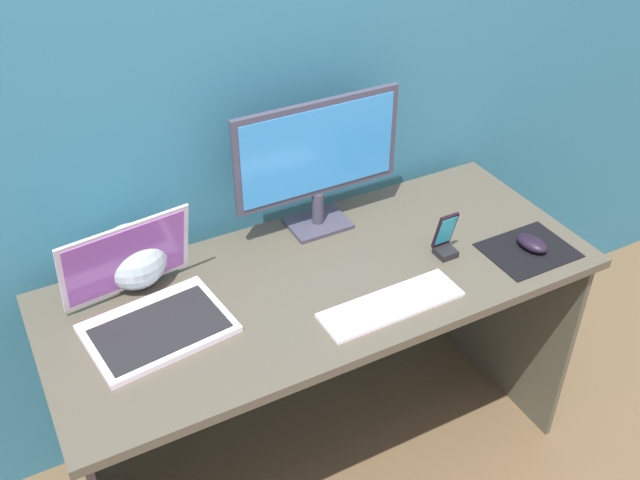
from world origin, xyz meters
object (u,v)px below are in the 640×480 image
(mouse, at_px, (532,243))
(fishbowl, at_px, (133,257))
(laptop, at_px, (147,305))
(phone_in_dock, at_px, (445,240))
(monitor, at_px, (318,158))
(keyboard_external, at_px, (391,305))

(mouse, bearing_deg, fishbowl, 150.19)
(laptop, distance_m, phone_in_dock, 0.84)
(monitor, xyz_separation_m, fishbowl, (-0.56, -0.01, -0.15))
(monitor, bearing_deg, keyboard_external, -90.80)
(monitor, bearing_deg, fishbowl, -179.03)
(monitor, height_order, phone_in_dock, monitor)
(fishbowl, xyz_separation_m, keyboard_external, (0.56, -0.41, -0.08))
(fishbowl, bearing_deg, phone_in_dock, -19.57)
(monitor, distance_m, keyboard_external, 0.48)
(laptop, relative_size, keyboard_external, 0.98)
(mouse, bearing_deg, keyboard_external, 172.96)
(laptop, xyz_separation_m, fishbowl, (0.02, 0.17, 0.04))
(phone_in_dock, bearing_deg, monitor, 130.04)
(fishbowl, relative_size, keyboard_external, 0.46)
(monitor, xyz_separation_m, phone_in_dock, (0.25, -0.30, -0.18))
(mouse, bearing_deg, phone_in_dock, 147.43)
(keyboard_external, xyz_separation_m, phone_in_dock, (0.26, 0.12, 0.04))
(keyboard_external, distance_m, phone_in_dock, 0.29)
(phone_in_dock, bearing_deg, fishbowl, 160.43)
(mouse, bearing_deg, monitor, 131.22)
(fishbowl, bearing_deg, mouse, -20.39)
(monitor, bearing_deg, laptop, -163.25)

